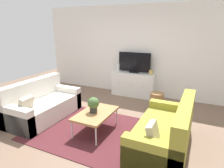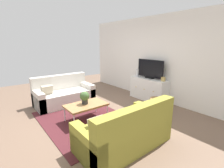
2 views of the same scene
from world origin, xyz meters
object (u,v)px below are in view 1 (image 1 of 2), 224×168
Objects in this scene: couch_left_side at (41,106)px; potted_plant at (93,104)px; couch_right_side at (168,134)px; coffee_table at (96,114)px; flat_screen_tv at (134,63)px; wicker_basket at (157,102)px; mantel_clock at (151,72)px; tv_console at (133,84)px; glass_vase at (118,67)px.

couch_left_side is 5.51× the size of potted_plant.
couch_right_side is 1.77× the size of coffee_table.
couch_right_side is 5.51× the size of potted_plant.
coffee_table is at bearing -179.03° from couch_right_side.
couch_right_side is at bearing -58.64° from flat_screen_tv.
potted_plant is 0.68× the size of wicker_basket.
wicker_basket is at bearing -64.45° from mantel_clock.
couch_right_side reaches higher than potted_plant.
flat_screen_tv is (-1.46, 2.39, 0.74)m from couch_right_side.
tv_console is 5.38× the size of glass_vase.
coffee_table is at bearing 7.43° from potted_plant.
couch_left_side is 2.81m from wicker_basket.
potted_plant is at bearing -89.76° from tv_console.
glass_vase is 1.76m from wicker_basket.
tv_console is 9.95× the size of mantel_clock.
wicker_basket is (2.33, 1.57, -0.06)m from couch_left_side.
tv_console reaches higher than wicker_basket.
couch_right_side is at bearing -70.76° from wicker_basket.
flat_screen_tv is at bearing 2.17° from glass_vase.
mantel_clock is (0.53, -0.02, -0.24)m from flat_screen_tv.
coffee_table is at bearing -101.17° from mantel_clock.
mantel_clock is at bearing 0.00° from glass_vase.
potted_plant is at bearing -1.18° from couch_left_side.
glass_vase is (-1.99, 2.37, 0.56)m from couch_right_side.
potted_plant is at bearing -119.39° from wicker_basket.
flat_screen_tv is (-0.01, 2.42, 0.44)m from potted_plant.
potted_plant is at bearing -172.57° from coffee_table.
tv_console is (-0.05, 2.40, -0.02)m from coffee_table.
couch_left_side is 1.32× the size of tv_console.
couch_right_side is 1.74× the size of flat_screen_tv.
couch_right_side is 1.41m from coffee_table.
couch_left_side is at bearing 180.00° from couch_right_side.
glass_vase reaches higher than couch_right_side.
couch_left_side is 7.12× the size of glass_vase.
wicker_basket is (1.44, -0.80, -0.62)m from glass_vase.
flat_screen_tv is at bearing 90.23° from potted_plant.
mantel_clock is (0.52, 2.40, 0.20)m from potted_plant.
couch_left_side is at bearing -110.59° from glass_vase.
glass_vase is 1.85× the size of mantel_clock.
flat_screen_tv is 0.58m from mantel_clock.
wicker_basket is (0.90, 1.60, -0.36)m from potted_plant.
mantel_clock is (-0.93, 2.37, 0.50)m from couch_right_side.
mantel_clock reaches higher than wicker_basket.
couch_right_side is 2.60m from mantel_clock.
couch_right_side is at bearing -58.42° from tv_console.
couch_left_side is 2.88m from couch_right_side.
couch_left_side is at bearing -120.65° from flat_screen_tv.
tv_console reaches higher than coffee_table.
couch_right_side reaches higher than mantel_clock.
wicker_basket is (0.91, -0.82, -0.80)m from flat_screen_tv.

